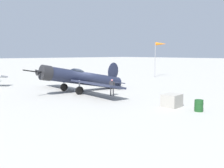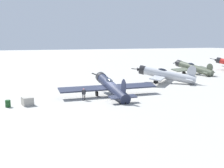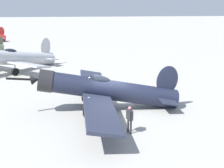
# 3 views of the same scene
# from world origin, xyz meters

# --- Properties ---
(ground_plane) EXTENTS (400.00, 400.00, 0.00)m
(ground_plane) POSITION_xyz_m (0.00, 0.00, 0.00)
(ground_plane) COLOR #A8A59E
(airplane_foreground) EXTENTS (13.60, 11.46, 3.18)m
(airplane_foreground) POSITION_xyz_m (-0.02, -0.52, 1.41)
(airplane_foreground) COLOR #1E2338
(airplane_foreground) RESTS_ON ground_plane
(ground_crew_mechanic) EXTENTS (0.57, 0.34, 1.55)m
(ground_crew_mechanic) POSITION_xyz_m (3.98, 0.30, 0.94)
(ground_crew_mechanic) COLOR #2D2D33
(ground_crew_mechanic) RESTS_ON ground_plane
(equipment_crate) EXTENTS (1.34, 1.53, 0.95)m
(equipment_crate) POSITION_xyz_m (10.80, 0.23, 0.48)
(equipment_crate) COLOR #9E998E
(equipment_crate) RESTS_ON ground_plane
(fuel_drum) EXTENTS (0.62, 0.62, 0.81)m
(fuel_drum) POSITION_xyz_m (12.95, 0.34, 0.41)
(fuel_drum) COLOR #19471E
(fuel_drum) RESTS_ON ground_plane
(windsock_mast) EXTENTS (1.57, 1.83, 5.87)m
(windsock_mast) POSITION_xyz_m (-5.51, 19.55, 5.35)
(windsock_mast) COLOR gray
(windsock_mast) RESTS_ON ground_plane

